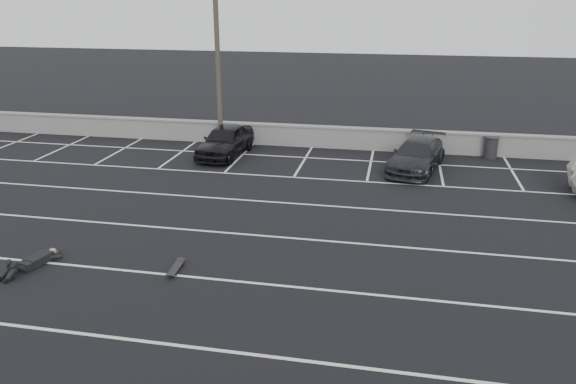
% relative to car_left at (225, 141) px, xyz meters
% --- Properties ---
extents(ground, '(120.00, 120.00, 0.00)m').
position_rel_car_left_xyz_m(ground, '(2.73, -11.63, -0.72)').
color(ground, black).
rests_on(ground, ground).
extents(seawall, '(50.00, 0.45, 1.06)m').
position_rel_car_left_xyz_m(seawall, '(2.73, 2.37, -0.17)').
color(seawall, gray).
rests_on(seawall, ground).
extents(stall_lines, '(36.00, 20.05, 0.01)m').
position_rel_car_left_xyz_m(stall_lines, '(2.65, -7.22, -0.71)').
color(stall_lines, silver).
rests_on(stall_lines, ground).
extents(car_left, '(2.03, 4.32, 1.43)m').
position_rel_car_left_xyz_m(car_left, '(0.00, 0.00, 0.00)').
color(car_left, black).
rests_on(car_left, ground).
extents(car_right, '(2.86, 4.77, 1.29)m').
position_rel_car_left_xyz_m(car_right, '(8.68, -0.59, -0.07)').
color(car_right, '#222328').
rests_on(car_right, ground).
extents(utility_pole, '(1.19, 0.24, 8.92)m').
position_rel_car_left_xyz_m(utility_pole, '(-0.72, 1.57, 3.80)').
color(utility_pole, '#4C4238').
rests_on(utility_pole, ground).
extents(trash_bin, '(0.79, 0.79, 1.01)m').
position_rel_car_left_xyz_m(trash_bin, '(12.07, 1.97, -0.20)').
color(trash_bin, '#262629').
rests_on(trash_bin, ground).
extents(person, '(2.00, 2.82, 0.48)m').
position_rel_car_left_xyz_m(person, '(-1.86, -11.68, -0.48)').
color(person, black).
rests_on(person, ground).
extents(skateboard, '(0.29, 0.88, 0.10)m').
position_rel_car_left_xyz_m(skateboard, '(2.09, -11.36, -0.63)').
color(skateboard, black).
rests_on(skateboard, ground).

